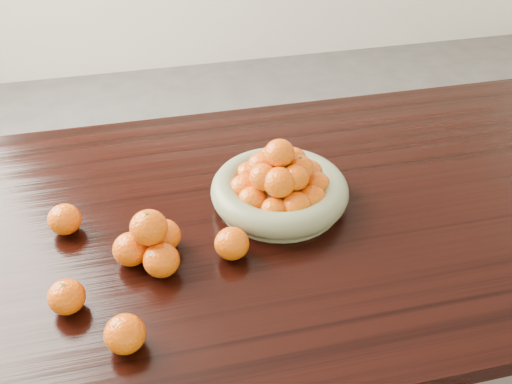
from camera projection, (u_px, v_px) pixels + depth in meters
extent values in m
cube|color=black|center=(265.00, 219.00, 1.33)|extent=(2.00, 1.00, 0.04)
cube|color=black|center=(485.00, 188.00, 2.06)|extent=(0.08, 0.08, 0.71)
cylinder|color=#727656|center=(279.00, 200.00, 1.35)|extent=(0.29, 0.29, 0.01)
torus|color=#727656|center=(280.00, 190.00, 1.33)|extent=(0.32, 0.32, 0.06)
ellipsoid|color=#DD5E06|center=(308.00, 173.00, 1.37)|extent=(0.07, 0.07, 0.07)
ellipsoid|color=#DD5E06|center=(287.00, 168.00, 1.39)|extent=(0.07, 0.07, 0.06)
ellipsoid|color=#DD5E06|center=(266.00, 168.00, 1.39)|extent=(0.06, 0.06, 0.06)
ellipsoid|color=#DD5E06|center=(249.00, 175.00, 1.37)|extent=(0.06, 0.06, 0.06)
ellipsoid|color=#DD5E06|center=(244.00, 189.00, 1.32)|extent=(0.07, 0.07, 0.07)
ellipsoid|color=#DD5E06|center=(252.00, 200.00, 1.29)|extent=(0.07, 0.07, 0.06)
ellipsoid|color=#DD5E06|center=(274.00, 210.00, 1.26)|extent=(0.06, 0.06, 0.06)
ellipsoid|color=#DD5E06|center=(297.00, 206.00, 1.27)|extent=(0.07, 0.07, 0.07)
ellipsoid|color=#DD5E06|center=(312.00, 199.00, 1.29)|extent=(0.07, 0.07, 0.07)
ellipsoid|color=#DD5E06|center=(316.00, 186.00, 1.33)|extent=(0.07, 0.07, 0.07)
ellipsoid|color=#DD5E06|center=(282.00, 188.00, 1.33)|extent=(0.07, 0.07, 0.06)
ellipsoid|color=#DD5E06|center=(293.00, 160.00, 1.33)|extent=(0.06, 0.06, 0.06)
ellipsoid|color=#DD5E06|center=(273.00, 158.00, 1.33)|extent=(0.07, 0.07, 0.06)
ellipsoid|color=#DD5E06|center=(262.00, 166.00, 1.31)|extent=(0.07, 0.07, 0.06)
ellipsoid|color=#DD5E06|center=(264.00, 177.00, 1.27)|extent=(0.07, 0.07, 0.06)
ellipsoid|color=#DD5E06|center=(279.00, 182.00, 1.26)|extent=(0.07, 0.07, 0.07)
ellipsoid|color=#DD5E06|center=(295.00, 177.00, 1.27)|extent=(0.06, 0.06, 0.06)
ellipsoid|color=#DD5E06|center=(300.00, 168.00, 1.30)|extent=(0.06, 0.06, 0.06)
ellipsoid|color=#DD5E06|center=(280.00, 153.00, 1.27)|extent=(0.07, 0.07, 0.06)
ellipsoid|color=#DD5E06|center=(161.00, 260.00, 1.15)|extent=(0.07, 0.07, 0.07)
ellipsoid|color=#DD5E06|center=(163.00, 236.00, 1.21)|extent=(0.07, 0.07, 0.07)
ellipsoid|color=#DD5E06|center=(131.00, 249.00, 1.17)|extent=(0.07, 0.07, 0.07)
ellipsoid|color=#DD5E06|center=(149.00, 227.00, 1.14)|extent=(0.08, 0.08, 0.07)
ellipsoid|color=#DD5E06|center=(67.00, 297.00, 1.07)|extent=(0.07, 0.07, 0.07)
ellipsoid|color=#DD5E06|center=(125.00, 334.00, 1.00)|extent=(0.07, 0.07, 0.07)
ellipsoid|color=#DD5E06|center=(232.00, 244.00, 1.19)|extent=(0.07, 0.07, 0.07)
ellipsoid|color=#DD5E06|center=(65.00, 219.00, 1.25)|extent=(0.07, 0.07, 0.07)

